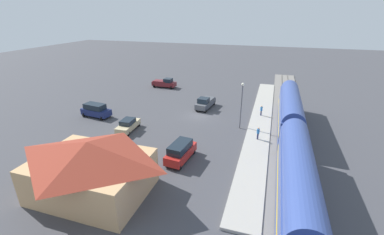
% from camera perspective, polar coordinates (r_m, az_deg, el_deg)
% --- Properties ---
extents(ground_plane, '(200.00, 200.00, 0.00)m').
position_cam_1_polar(ground_plane, '(43.15, 1.51, 0.45)').
color(ground_plane, '#424247').
extents(railway_track, '(4.80, 70.00, 0.30)m').
position_cam_1_polar(railway_track, '(41.78, 20.29, -1.62)').
color(railway_track, slate).
rests_on(railway_track, ground).
extents(platform, '(3.20, 46.00, 0.30)m').
position_cam_1_polar(platform, '(41.66, 14.84, -0.92)').
color(platform, '#A8A399').
rests_on(platform, ground).
extents(station_building, '(10.89, 8.28, 5.40)m').
position_cam_1_polar(station_building, '(25.96, -21.43, -10.12)').
color(station_building, tan).
rests_on(station_building, ground).
extents(pedestrian_on_platform, '(0.36, 0.36, 1.71)m').
position_cam_1_polar(pedestrian_on_platform, '(35.27, 14.37, -3.21)').
color(pedestrian_on_platform, '#23284C').
rests_on(pedestrian_on_platform, platform).
extents(pedestrian_waiting_far, '(0.36, 0.36, 1.71)m').
position_cam_1_polar(pedestrian_waiting_far, '(43.51, 15.04, 1.66)').
color(pedestrian_waiting_far, '#23284C').
rests_on(pedestrian_waiting_far, platform).
extents(pickup_maroon, '(5.46, 2.61, 2.14)m').
position_cam_1_polar(pickup_maroon, '(59.63, -6.08, 7.58)').
color(pickup_maroon, maroon).
rests_on(pickup_maroon, ground).
extents(suv_navy, '(5.10, 2.83, 2.22)m').
position_cam_1_polar(suv_navy, '(45.08, -20.47, 1.53)').
color(suv_navy, navy).
rests_on(suv_navy, ground).
extents(pickup_charcoal, '(2.59, 5.59, 2.14)m').
position_cam_1_polar(pickup_charcoal, '(46.22, 2.97, 3.30)').
color(pickup_charcoal, '#47494F').
rests_on(pickup_charcoal, ground).
extents(suv_red, '(2.47, 5.08, 2.22)m').
position_cam_1_polar(suv_red, '(30.07, -2.54, -7.43)').
color(suv_red, red).
rests_on(suv_red, ground).
extents(sedan_tan, '(2.06, 4.59, 1.74)m').
position_cam_1_polar(sedan_tan, '(38.52, -13.93, -1.60)').
color(sedan_tan, '#C6B284').
rests_on(sedan_tan, ground).
extents(light_pole_near_platform, '(0.44, 0.44, 6.91)m').
position_cam_1_polar(light_pole_near_platform, '(37.54, 10.91, 3.83)').
color(light_pole_near_platform, '#515156').
rests_on(light_pole_near_platform, ground).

